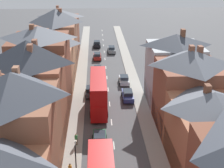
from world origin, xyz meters
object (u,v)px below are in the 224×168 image
pedestrian_mid_left (76,139)px  car_near_blue (112,49)px  car_parked_right_a (91,91)px  car_far_grey (98,70)px  car_near_silver (128,95)px  car_mid_white (97,56)px  double_decker_bus_lead (98,92)px  street_lamp (76,164)px  car_parked_left_b (124,80)px  car_parked_left_a (97,44)px  car_mid_black (100,139)px

pedestrian_mid_left → car_near_blue: bearing=80.9°
car_parked_right_a → car_far_grey: car_far_grey is taller
car_near_silver → car_far_grey: 13.76m
car_parked_right_a → car_mid_white: size_ratio=1.00×
double_decker_bus_lead → car_mid_white: double_decker_bus_lead is taller
car_near_silver → car_parked_right_a: car_near_silver is taller
car_near_silver → street_lamp: bearing=-108.9°
car_parked_left_b → car_far_grey: (-4.90, 5.97, -0.02)m
car_parked_left_a → car_mid_black: size_ratio=1.02×
double_decker_bus_lead → car_near_silver: (4.91, 3.12, -1.97)m
car_near_blue → car_parked_left_a: size_ratio=1.05×
car_mid_black → pedestrian_mid_left: (-2.98, -0.08, 0.20)m
car_parked_right_a → car_parked_left_b: bearing=38.2°
street_lamp → car_near_blue: bearing=83.0°
car_near_silver → car_parked_right_a: size_ratio=1.12×
double_decker_bus_lead → car_far_grey: size_ratio=2.56×
double_decker_bus_lead → pedestrian_mid_left: bearing=-106.0°
car_mid_black → street_lamp: 8.86m
street_lamp → pedestrian_mid_left: bearing=93.7°
car_mid_white → car_parked_right_a: bearing=-93.7°
car_parked_right_a → car_parked_left_b: (6.20, 4.88, 0.02)m
car_mid_black → car_mid_white: car_mid_black is taller
car_parked_left_a → car_mid_white: 10.69m
car_parked_left_a → car_mid_black: 46.24m
car_near_blue → street_lamp: (-6.05, -49.11, 2.42)m
car_near_blue → car_parked_left_a: car_parked_left_a is taller
car_parked_right_a → street_lamp: 23.68m
car_mid_black → car_parked_left_a: bearing=90.0°
pedestrian_mid_left → street_lamp: (0.53, -8.09, 2.21)m
car_parked_left_a → car_mid_white: (-0.00, -10.69, -0.04)m
car_near_silver → car_far_grey: bearing=110.9°
double_decker_bus_lead → car_parked_left_b: (4.91, 10.00, -1.98)m
car_parked_left_b → car_mid_black: bearing=-103.6°
car_near_silver → car_parked_left_a: 33.25m
car_parked_right_a → car_far_grey: bearing=83.2°
car_far_grey → car_near_blue: bearing=76.3°
car_parked_left_a → car_parked_left_b: size_ratio=1.07×
car_near_silver → street_lamp: (-7.35, -21.53, 2.40)m
car_parked_right_a → car_near_silver: bearing=-17.9°
car_parked_left_a → car_mid_white: bearing=-90.0°
car_near_silver → car_far_grey: car_near_silver is taller
car_parked_right_a → car_far_grey: size_ratio=0.96×
car_parked_right_a → car_mid_white: car_parked_right_a is taller
car_near_blue → car_parked_left_a: 6.41m
car_mid_white → car_far_grey: bearing=-90.0°
double_decker_bus_lead → car_parked_left_a: size_ratio=2.59×
car_near_blue → car_parked_left_a: bearing=124.1°
car_far_grey → pedestrian_mid_left: 26.46m
car_parked_right_a → double_decker_bus_lead: bearing=-75.8°
double_decker_bus_lead → car_mid_white: size_ratio=2.65×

